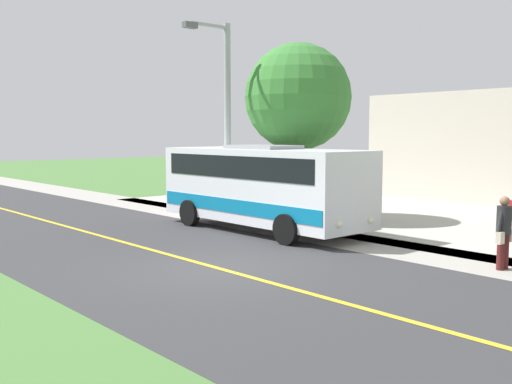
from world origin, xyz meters
TOP-DOWN VIEW (x-y plane):
  - ground_plane at (0.00, 0.00)m, footprint 120.00×120.00m
  - road_surface at (0.00, 0.00)m, footprint 8.00×100.00m
  - sidewalk at (-5.20, 0.00)m, footprint 2.40×100.00m
  - road_centre_line at (0.00, 0.00)m, footprint 0.16×100.00m
  - shuttle_bus_front at (-4.55, -3.44)m, footprint 2.75×7.83m
  - pedestrian_with_bags at (-4.95, 4.51)m, footprint 0.72×0.34m
  - street_light_pole at (-4.86, -5.83)m, footprint 1.97×0.24m
  - tree_curbside at (-7.40, -4.65)m, footprint 3.96×3.96m

SIDE VIEW (x-z plane):
  - ground_plane at x=0.00m, z-range 0.00..0.00m
  - sidewalk at x=-5.20m, z-range 0.00..0.01m
  - road_surface at x=0.00m, z-range 0.00..0.01m
  - road_centre_line at x=0.00m, z-range 0.01..0.01m
  - pedestrian_with_bags at x=-4.95m, z-range 0.07..1.79m
  - shuttle_bus_front at x=-4.55m, z-range 0.15..2.95m
  - street_light_pole at x=-4.86m, z-range 0.40..7.47m
  - tree_curbside at x=-7.40m, z-range 1.26..7.77m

